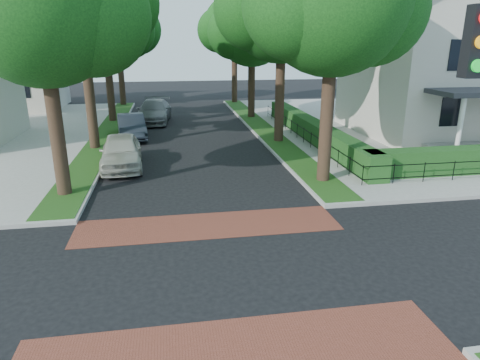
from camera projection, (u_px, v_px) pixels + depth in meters
ground at (219, 273)px, 11.75m from camera, size 120.00×120.00×0.00m
sidewalk_ne at (444, 123)px, 32.59m from camera, size 30.00×30.00×0.15m
crosswalk_far at (208, 225)px, 14.75m from camera, size 9.00×2.20×0.01m
crosswalk_near at (238, 352)px, 8.75m from camera, size 9.00×2.20×0.01m
grass_strip_ne at (263, 128)px, 30.46m from camera, size 1.60×29.80×0.02m
grass_strip_nw at (106, 133)px, 28.78m from camera, size 1.60×29.80×0.02m
tree_right_near at (334, 0)px, 17.05m from camera, size 7.75×6.67×10.66m
tree_right_mid at (283, 6)px, 24.46m from camera, size 8.25×7.09×11.22m
tree_right_far at (253, 30)px, 33.21m from camera, size 7.25×6.23×9.74m
tree_right_back at (235, 28)px, 41.54m from camera, size 7.50×6.45×10.20m
tree_left_near at (44, 6)px, 15.44m from camera, size 7.50×6.45×10.20m
tree_left_far at (106, 26)px, 31.42m from camera, size 7.00×6.02×9.86m
tree_left_back at (118, 26)px, 39.79m from camera, size 7.75×6.66×10.44m
hedge_main_road at (313, 130)px, 26.79m from camera, size 1.00×18.00×1.20m
fence_main_road at (300, 133)px, 26.71m from camera, size 0.06×18.00×0.90m
house_victorian at (458, 42)px, 27.55m from camera, size 13.00×13.05×12.48m
house_left_far at (2, 53)px, 37.79m from camera, size 10.00×9.00×10.14m
parked_car_front at (121, 151)px, 21.26m from camera, size 2.29×5.01×1.66m
parked_car_middle at (131, 127)px, 27.74m from camera, size 2.27×4.89×1.55m
parked_car_rear at (154, 111)px, 33.31m from camera, size 2.90×6.05×1.70m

